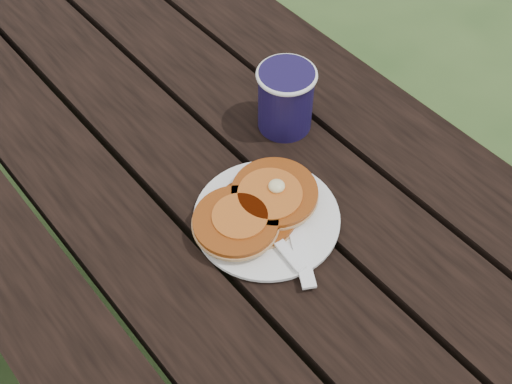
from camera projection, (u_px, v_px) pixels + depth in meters
picnic_table at (236, 321)px, 1.28m from camera, size 1.36×1.80×0.75m
plate at (267, 219)px, 0.95m from camera, size 0.23×0.23×0.01m
pancake_stack at (257, 207)px, 0.94m from camera, size 0.20×0.13×0.04m
knife at (296, 234)px, 0.93m from camera, size 0.11×0.17×0.00m
fork at (279, 242)px, 0.91m from camera, size 0.05×0.16×0.01m
coffee_cup at (286, 96)px, 1.03m from camera, size 0.10×0.10×0.11m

